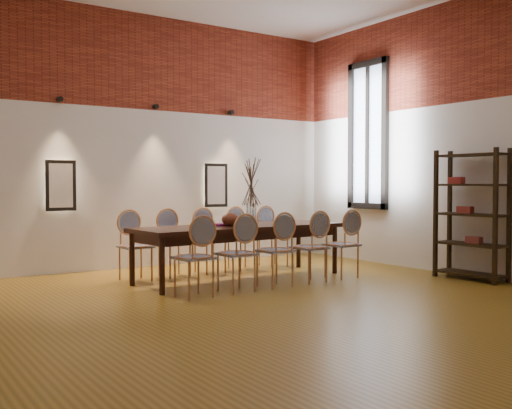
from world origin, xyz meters
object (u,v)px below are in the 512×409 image
dining_table (240,252)px  chair_near_a (194,257)px  chair_near_c (275,250)px  chair_far_a (136,246)px  chair_far_b (174,244)px  book (216,225)px  chair_far_d (243,239)px  chair_near_d (310,247)px  chair_near_b (236,254)px  chair_far_c (210,241)px  vase (251,214)px  chair_near_e (342,245)px  bowl (230,219)px  shelving_rack (471,215)px  chair_far_e (273,237)px

dining_table → chair_near_a: bearing=-147.7°
chair_near_c → chair_far_a: 1.95m
chair_far_b → book: 0.79m
chair_near_a → chair_far_a: 1.53m
chair_near_c → chair_far_d: same height
dining_table → chair_far_d: bearing=51.7°
chair_far_a → book: bearing=142.4°
chair_far_d → chair_far_a: bearing=-0.0°
dining_table → chair_near_d: size_ratio=3.22×
chair_near_b → chair_near_c: same height
chair_near_b → chair_far_c: size_ratio=1.00×
chair_near_d → vase: vase is taller
chair_near_d → chair_near_e: (0.60, 0.04, 0.00)m
chair_far_c → book: chair_far_c is taller
chair_far_a → chair_far_d: size_ratio=1.00×
chair_near_a → chair_near_c: (1.21, 0.07, 0.00)m
chair_far_c → bowl: bearing=76.4°
vase → book: (-0.54, 0.06, -0.14)m
dining_table → chair_far_b: 0.98m
chair_far_b → shelving_rack: (3.29, -2.53, 0.43)m
dining_table → chair_far_c: chair_far_c is taller
chair_near_c → bowl: bearing=105.4°
bowl → vase: bearing=10.6°
chair_near_d → book: bearing=137.6°
chair_near_c → chair_far_b: same height
chair_near_e → chair_far_c: bearing=128.3°
chair_far_b → chair_far_e: 1.81m
book → chair_near_c: bearing=-65.3°
chair_far_d → shelving_rack: 3.36m
dining_table → chair_near_c: size_ratio=3.22×
chair_far_a → vase: (1.45, -0.68, 0.43)m
chair_far_c → chair_near_d: bearing=111.5°
chair_near_c → chair_near_d: bearing=0.0°
chair_far_b → chair_far_c: same height
chair_near_d → chair_far_b: size_ratio=1.00×
chair_far_e → shelving_rack: bearing=115.8°
chair_near_d → chair_near_e: same height
chair_near_d → shelving_rack: bearing=-31.7°
chair_near_c → chair_far_e: 1.95m
chair_near_a → chair_near_e: (2.42, 0.14, 0.00)m
chair_near_b → bowl: chair_near_b is taller
bowl → chair_near_a: bearing=-141.3°
dining_table → chair_far_c: bearing=90.0°
chair_far_c → book: 0.81m
chair_near_c → chair_far_d: bearing=68.5°
book → shelving_rack: 3.52m
chair_near_c → vase: 0.90m
dining_table → chair_near_e: (1.25, -0.69, 0.09)m
chair_far_e → chair_near_d: bearing=68.5°
chair_far_d → shelving_rack: bearing=125.2°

